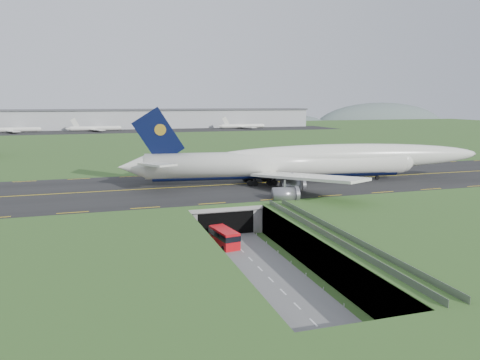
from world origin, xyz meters
name	(u,v)px	position (x,y,z in m)	size (l,w,h in m)	color
ground	(237,247)	(0.00, 0.00, 0.00)	(900.00, 900.00, 0.00)	#385E25
airfield_deck	(237,232)	(0.00, 0.00, 3.00)	(800.00, 800.00, 6.00)	gray
trench_road	(250,259)	(0.00, -7.50, 0.10)	(12.00, 75.00, 0.20)	slate
taxiway	(200,186)	(0.00, 33.00, 6.09)	(800.00, 44.00, 0.18)	black
tunnel_portal	(216,211)	(0.00, 16.71, 3.33)	(17.00, 22.30, 6.00)	gray
guideway	(338,244)	(11.00, -19.11, 5.32)	(3.00, 53.00, 7.05)	#A8A8A3
jumbo_jet	(305,162)	(28.36, 30.67, 11.64)	(99.66, 62.79, 20.94)	silver
shuttle_tram	(224,237)	(-2.35, 0.96, 1.82)	(4.37, 8.60, 3.33)	red
cargo_terminal	(127,119)	(-0.05, 299.41, 13.96)	(320.00, 67.00, 15.60)	#B2B2B2
distant_hills	(180,130)	(64.38, 430.00, -4.00)	(700.00, 91.00, 60.00)	#52635D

